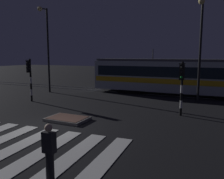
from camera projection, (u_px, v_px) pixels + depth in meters
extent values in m
plane|color=black|center=(47.00, 128.00, 11.65)|extent=(120.00, 120.00, 0.00)
cube|color=#59595E|center=(131.00, 93.00, 22.24)|extent=(80.00, 0.12, 0.03)
cube|color=#59595E|center=(136.00, 91.00, 23.52)|extent=(80.00, 0.12, 0.03)
cube|color=silver|center=(18.00, 147.00, 9.21)|extent=(1.04, 4.73, 0.02)
cube|color=silver|center=(43.00, 151.00, 8.78)|extent=(1.04, 4.73, 0.02)
cube|color=silver|center=(72.00, 156.00, 8.34)|extent=(1.04, 4.73, 0.02)
cube|color=silver|center=(103.00, 162.00, 7.91)|extent=(1.04, 4.73, 0.02)
cube|color=slate|center=(68.00, 119.00, 12.95)|extent=(2.22, 1.50, 0.16)
cube|color=brown|center=(67.00, 117.00, 12.94)|extent=(2.00, 1.35, 0.02)
cylinder|color=black|center=(32.00, 98.00, 18.34)|extent=(0.14, 0.14, 0.47)
cylinder|color=white|center=(31.00, 92.00, 18.27)|extent=(0.14, 0.14, 0.47)
cylinder|color=black|center=(31.00, 86.00, 18.21)|extent=(0.14, 0.14, 0.47)
cylinder|color=white|center=(31.00, 80.00, 18.14)|extent=(0.14, 0.14, 0.47)
cylinder|color=black|center=(31.00, 74.00, 18.07)|extent=(0.14, 0.14, 0.47)
cylinder|color=white|center=(30.00, 68.00, 18.00)|extent=(0.14, 0.14, 0.47)
cylinder|color=black|center=(30.00, 62.00, 17.93)|extent=(0.14, 0.14, 0.47)
cube|color=black|center=(28.00, 67.00, 17.83)|extent=(0.28, 0.20, 0.90)
sphere|color=black|center=(27.00, 63.00, 17.69)|extent=(0.14, 0.14, 0.14)
sphere|color=black|center=(27.00, 67.00, 17.73)|extent=(0.14, 0.14, 0.14)
sphere|color=black|center=(28.00, 70.00, 17.77)|extent=(0.14, 0.14, 0.14)
cube|color=black|center=(28.00, 60.00, 17.76)|extent=(0.36, 0.24, 0.04)
cylinder|color=black|center=(181.00, 112.00, 13.99)|extent=(0.14, 0.14, 0.46)
cylinder|color=white|center=(181.00, 104.00, 13.92)|extent=(0.14, 0.14, 0.46)
cylinder|color=black|center=(181.00, 97.00, 13.86)|extent=(0.14, 0.14, 0.46)
cylinder|color=white|center=(182.00, 89.00, 13.79)|extent=(0.14, 0.14, 0.46)
cylinder|color=black|center=(182.00, 81.00, 13.72)|extent=(0.14, 0.14, 0.46)
cylinder|color=white|center=(182.00, 74.00, 13.66)|extent=(0.14, 0.14, 0.46)
cylinder|color=black|center=(183.00, 66.00, 13.59)|extent=(0.14, 0.14, 0.46)
cube|color=black|center=(182.00, 72.00, 13.49)|extent=(0.28, 0.20, 0.90)
sphere|color=black|center=(182.00, 67.00, 13.35)|extent=(0.14, 0.14, 0.14)
sphere|color=black|center=(182.00, 72.00, 13.39)|extent=(0.14, 0.14, 0.14)
sphere|color=green|center=(181.00, 77.00, 13.43)|extent=(0.14, 0.14, 0.14)
cube|color=black|center=(182.00, 64.00, 13.42)|extent=(0.36, 0.24, 0.04)
cylinder|color=black|center=(200.00, 53.00, 17.38)|extent=(0.18, 0.18, 7.43)
cylinder|color=black|center=(202.00, 1.00, 16.45)|extent=(0.10, 0.90, 0.10)
sphere|color=#F9E08C|center=(202.00, 1.00, 16.06)|extent=(0.44, 0.44, 0.44)
cylinder|color=black|center=(48.00, 51.00, 22.40)|extent=(0.18, 0.18, 7.91)
cylinder|color=black|center=(43.00, 9.00, 21.45)|extent=(0.10, 0.90, 0.10)
sphere|color=#F9E08C|center=(40.00, 9.00, 21.05)|extent=(0.44, 0.44, 0.44)
cube|color=#B2BCC1|center=(178.00, 77.00, 20.88)|extent=(15.60, 2.50, 2.70)
cube|color=yellow|center=(175.00, 82.00, 19.80)|extent=(15.29, 0.04, 0.44)
cube|color=yellow|center=(180.00, 79.00, 22.07)|extent=(15.29, 0.04, 0.44)
cube|color=black|center=(176.00, 72.00, 19.69)|extent=(14.82, 0.03, 0.90)
cube|color=#4C4C51|center=(179.00, 60.00, 20.68)|extent=(15.29, 2.30, 0.20)
cylinder|color=#262628|center=(153.00, 54.00, 21.59)|extent=(0.08, 0.08, 1.00)
cube|color=black|center=(133.00, 90.00, 22.91)|extent=(2.20, 2.00, 0.35)
cylinder|color=black|center=(50.00, 167.00, 6.60)|extent=(0.24, 0.24, 0.88)
cube|color=black|center=(49.00, 142.00, 6.49)|extent=(0.36, 0.22, 0.60)
sphere|color=beige|center=(48.00, 128.00, 6.43)|extent=(0.22, 0.22, 0.22)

